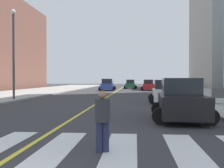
{
  "coord_description": "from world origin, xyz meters",
  "views": [
    {
      "loc": [
        3.11,
        -3.58,
        1.96
      ],
      "look_at": [
        0.84,
        22.22,
        1.49
      ],
      "focal_mm": 43.34,
      "sensor_mm": 36.0,
      "label": 1
    }
  ],
  "objects_px": {
    "car_gray_nearest": "(109,85)",
    "car_white_third": "(165,92)",
    "park_bench": "(224,97)",
    "fire_hydrant": "(175,91)",
    "street_lamp": "(13,47)",
    "car_black_second": "(181,100)",
    "pedestrian_crossing": "(102,118)",
    "car_red_fifth": "(148,85)",
    "car_blue_fourth": "(107,85)",
    "car_green_sixth": "(130,84)"
  },
  "relations": [
    {
      "from": "car_gray_nearest",
      "to": "car_white_third",
      "type": "height_order",
      "value": "car_white_third"
    },
    {
      "from": "park_bench",
      "to": "fire_hydrant",
      "type": "height_order",
      "value": "park_bench"
    },
    {
      "from": "park_bench",
      "to": "street_lamp",
      "type": "height_order",
      "value": "street_lamp"
    },
    {
      "from": "car_black_second",
      "to": "pedestrian_crossing",
      "type": "bearing_deg",
      "value": 65.65
    },
    {
      "from": "car_black_second",
      "to": "car_red_fifth",
      "type": "height_order",
      "value": "car_black_second"
    },
    {
      "from": "fire_hydrant",
      "to": "street_lamp",
      "type": "bearing_deg",
      "value": -149.12
    },
    {
      "from": "car_black_second",
      "to": "fire_hydrant",
      "type": "xyz_separation_m",
      "value": [
        2.53,
        20.1,
        -0.36
      ]
    },
    {
      "from": "fire_hydrant",
      "to": "car_white_third",
      "type": "bearing_deg",
      "value": -102.06
    },
    {
      "from": "car_black_second",
      "to": "pedestrian_crossing",
      "type": "relative_size",
      "value": 2.78
    },
    {
      "from": "car_black_second",
      "to": "street_lamp",
      "type": "relative_size",
      "value": 0.56
    },
    {
      "from": "car_gray_nearest",
      "to": "fire_hydrant",
      "type": "distance_m",
      "value": 21.31
    },
    {
      "from": "park_bench",
      "to": "pedestrian_crossing",
      "type": "relative_size",
      "value": 1.1
    },
    {
      "from": "car_gray_nearest",
      "to": "car_white_third",
      "type": "distance_m",
      "value": 30.71
    },
    {
      "from": "car_blue_fourth",
      "to": "pedestrian_crossing",
      "type": "distance_m",
      "value": 39.13
    },
    {
      "from": "car_green_sixth",
      "to": "park_bench",
      "type": "height_order",
      "value": "car_green_sixth"
    },
    {
      "from": "car_white_third",
      "to": "park_bench",
      "type": "xyz_separation_m",
      "value": [
        4.03,
        -2.07,
        -0.2
      ]
    },
    {
      "from": "car_black_second",
      "to": "car_white_third",
      "type": "height_order",
      "value": "car_black_second"
    },
    {
      "from": "car_black_second",
      "to": "car_red_fifth",
      "type": "xyz_separation_m",
      "value": [
        0.02,
        34.22,
        -0.06
      ]
    },
    {
      "from": "car_green_sixth",
      "to": "street_lamp",
      "type": "distance_m",
      "value": 33.31
    },
    {
      "from": "car_black_second",
      "to": "park_bench",
      "type": "bearing_deg",
      "value": -117.94
    },
    {
      "from": "car_gray_nearest",
      "to": "car_blue_fourth",
      "type": "xyz_separation_m",
      "value": [
        0.3,
        -6.04,
        0.16
      ]
    },
    {
      "from": "car_gray_nearest",
      "to": "car_black_second",
      "type": "xyz_separation_m",
      "value": [
        7.32,
        -39.0,
        0.15
      ]
    },
    {
      "from": "car_blue_fourth",
      "to": "pedestrian_crossing",
      "type": "bearing_deg",
      "value": -86.08
    },
    {
      "from": "car_gray_nearest",
      "to": "car_red_fifth",
      "type": "xyz_separation_m",
      "value": [
        7.34,
        -4.77,
        0.09
      ]
    },
    {
      "from": "car_blue_fourth",
      "to": "car_white_third",
      "type": "bearing_deg",
      "value": -74.97
    },
    {
      "from": "fire_hydrant",
      "to": "street_lamp",
      "type": "relative_size",
      "value": 0.11
    },
    {
      "from": "car_green_sixth",
      "to": "fire_hydrant",
      "type": "distance_m",
      "value": 22.79
    },
    {
      "from": "fire_hydrant",
      "to": "pedestrian_crossing",
      "type": "bearing_deg",
      "value": -102.09
    },
    {
      "from": "car_black_second",
      "to": "fire_hydrant",
      "type": "distance_m",
      "value": 20.26
    },
    {
      "from": "car_red_fifth",
      "to": "pedestrian_crossing",
      "type": "bearing_deg",
      "value": 87.52
    },
    {
      "from": "car_gray_nearest",
      "to": "car_white_third",
      "type": "xyz_separation_m",
      "value": [
        7.53,
        -29.78,
        0.1
      ]
    },
    {
      "from": "car_red_fifth",
      "to": "car_green_sixth",
      "type": "bearing_deg",
      "value": -65.72
    },
    {
      "from": "car_green_sixth",
      "to": "car_white_third",
      "type": "bearing_deg",
      "value": 98.09
    },
    {
      "from": "car_blue_fourth",
      "to": "car_red_fifth",
      "type": "bearing_deg",
      "value": 8.34
    },
    {
      "from": "car_white_third",
      "to": "car_red_fifth",
      "type": "relative_size",
      "value": 1.01
    },
    {
      "from": "car_red_fifth",
      "to": "car_blue_fourth",
      "type": "bearing_deg",
      "value": 12.14
    },
    {
      "from": "car_gray_nearest",
      "to": "pedestrian_crossing",
      "type": "xyz_separation_m",
      "value": [
        4.27,
        -44.97,
        0.12
      ]
    },
    {
      "from": "car_blue_fourth",
      "to": "pedestrian_crossing",
      "type": "xyz_separation_m",
      "value": [
        3.97,
        -38.92,
        -0.03
      ]
    },
    {
      "from": "car_red_fifth",
      "to": "fire_hydrant",
      "type": "xyz_separation_m",
      "value": [
        2.51,
        -14.12,
        -0.3
      ]
    },
    {
      "from": "car_gray_nearest",
      "to": "car_red_fifth",
      "type": "relative_size",
      "value": 0.9
    },
    {
      "from": "car_black_second",
      "to": "car_gray_nearest",
      "type": "bearing_deg",
      "value": -76.66
    },
    {
      "from": "car_white_third",
      "to": "car_red_fifth",
      "type": "xyz_separation_m",
      "value": [
        -0.18,
        25.0,
        -0.01
      ]
    },
    {
      "from": "car_green_sixth",
      "to": "car_red_fifth",
      "type": "bearing_deg",
      "value": 114.5
    },
    {
      "from": "car_gray_nearest",
      "to": "car_red_fifth",
      "type": "distance_m",
      "value": 8.76
    },
    {
      "from": "car_black_second",
      "to": "car_blue_fourth",
      "type": "bearing_deg",
      "value": -75.26
    },
    {
      "from": "car_white_third",
      "to": "car_green_sixth",
      "type": "height_order",
      "value": "car_white_third"
    },
    {
      "from": "car_red_fifth",
      "to": "fire_hydrant",
      "type": "height_order",
      "value": "car_red_fifth"
    },
    {
      "from": "car_gray_nearest",
      "to": "street_lamp",
      "type": "bearing_deg",
      "value": -99.78
    },
    {
      "from": "car_red_fifth",
      "to": "car_green_sixth",
      "type": "height_order",
      "value": "car_red_fifth"
    },
    {
      "from": "car_white_third",
      "to": "car_blue_fourth",
      "type": "height_order",
      "value": "car_blue_fourth"
    }
  ]
}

